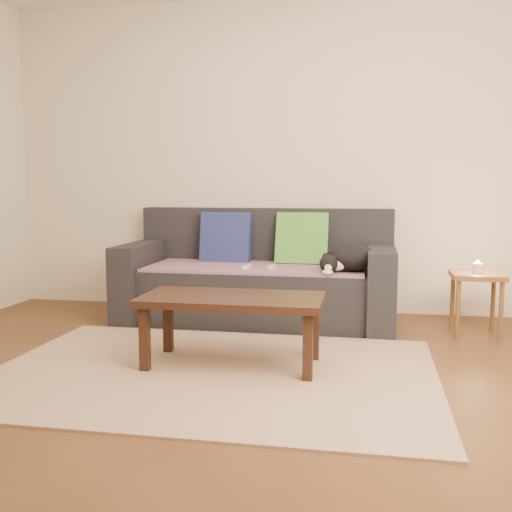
{
  "coord_description": "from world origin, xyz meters",
  "views": [
    {
      "loc": [
        0.86,
        -3.03,
        1.06
      ],
      "look_at": [
        0.05,
        1.2,
        0.55
      ],
      "focal_mm": 42.0,
      "sensor_mm": 36.0,
      "label": 1
    }
  ],
  "objects_px": {
    "cat": "(349,258)",
    "wii_remote_b": "(272,267)",
    "coffee_table": "(232,305)",
    "side_table": "(477,284)",
    "wii_remote_a": "(247,267)",
    "sofa": "(259,281)"
  },
  "relations": [
    {
      "from": "side_table",
      "to": "wii_remote_a",
      "type": "bearing_deg",
      "value": -177.59
    },
    {
      "from": "cat",
      "to": "side_table",
      "type": "distance_m",
      "value": 0.91
    },
    {
      "from": "cat",
      "to": "wii_remote_a",
      "type": "bearing_deg",
      "value": 173.08
    },
    {
      "from": "sofa",
      "to": "cat",
      "type": "distance_m",
      "value": 0.8
    },
    {
      "from": "wii_remote_b",
      "to": "wii_remote_a",
      "type": "bearing_deg",
      "value": 101.96
    },
    {
      "from": "cat",
      "to": "coffee_table",
      "type": "distance_m",
      "value": 1.19
    },
    {
      "from": "sofa",
      "to": "coffee_table",
      "type": "height_order",
      "value": "sofa"
    },
    {
      "from": "cat",
      "to": "coffee_table",
      "type": "xyz_separation_m",
      "value": [
        -0.64,
        -1.0,
        -0.17
      ]
    },
    {
      "from": "cat",
      "to": "wii_remote_b",
      "type": "relative_size",
      "value": 3.07
    },
    {
      "from": "sofa",
      "to": "wii_remote_b",
      "type": "height_order",
      "value": "sofa"
    },
    {
      "from": "side_table",
      "to": "coffee_table",
      "type": "height_order",
      "value": "side_table"
    },
    {
      "from": "sofa",
      "to": "wii_remote_b",
      "type": "relative_size",
      "value": 14.0
    },
    {
      "from": "wii_remote_b",
      "to": "side_table",
      "type": "xyz_separation_m",
      "value": [
        1.46,
        0.04,
        -0.09
      ]
    },
    {
      "from": "wii_remote_a",
      "to": "coffee_table",
      "type": "height_order",
      "value": "wii_remote_a"
    },
    {
      "from": "wii_remote_a",
      "to": "side_table",
      "type": "xyz_separation_m",
      "value": [
        1.65,
        0.07,
        -0.09
      ]
    },
    {
      "from": "sofa",
      "to": "wii_remote_b",
      "type": "xyz_separation_m",
      "value": [
        0.15,
        -0.24,
        0.15
      ]
    },
    {
      "from": "wii_remote_b",
      "to": "coffee_table",
      "type": "xyz_separation_m",
      "value": [
        -0.06,
        -1.03,
        -0.09
      ]
    },
    {
      "from": "wii_remote_a",
      "to": "wii_remote_b",
      "type": "height_order",
      "value": "same"
    },
    {
      "from": "cat",
      "to": "side_table",
      "type": "bearing_deg",
      "value": -2.1
    },
    {
      "from": "cat",
      "to": "wii_remote_a",
      "type": "xyz_separation_m",
      "value": [
        -0.76,
        0.0,
        -0.08
      ]
    },
    {
      "from": "cat",
      "to": "wii_remote_b",
      "type": "distance_m",
      "value": 0.58
    },
    {
      "from": "sofa",
      "to": "wii_remote_a",
      "type": "distance_m",
      "value": 0.31
    }
  ]
}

